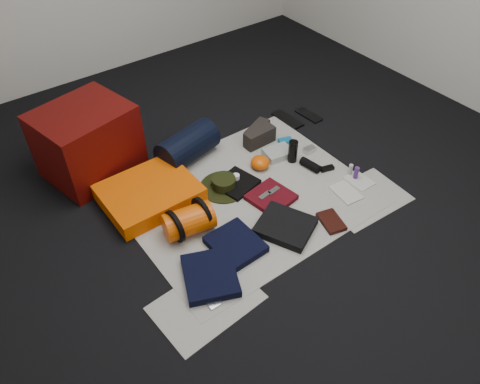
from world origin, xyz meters
TOP-DOWN VIEW (x-y plane):
  - floor at (0.00, 0.00)m, footprint 4.50×4.50m
  - newspaper_mat at (0.00, 0.00)m, footprint 1.60×1.30m
  - newspaper_sheet_front_left at (-0.70, -0.55)m, footprint 0.61×0.44m
  - newspaper_sheet_front_right at (0.65, -0.50)m, footprint 0.60×0.43m
  - red_cabinet at (-0.72, 0.91)m, footprint 0.71×0.63m
  - sleeping_pad at (-0.55, 0.37)m, footprint 0.62×0.51m
  - stuff_sack at (-0.49, -0.04)m, footprint 0.34×0.24m
  - sack_strap_left at (-0.59, -0.04)m, footprint 0.02×0.22m
  - sack_strap_right at (-0.39, -0.04)m, footprint 0.03×0.22m
  - navy_duffel at (-0.09, 0.60)m, footprint 0.51×0.34m
  - boonie_brim at (-0.07, 0.17)m, footprint 0.42×0.42m
  - boonie_crown at (-0.07, 0.17)m, footprint 0.17×0.17m
  - hiking_boot_left at (0.45, 0.42)m, footprint 0.26×0.10m
  - hiking_boot_right at (0.47, 0.48)m, footprint 0.27×0.18m
  - flip_flop_left at (0.85, 0.54)m, footprint 0.12×0.30m
  - flip_flop_right at (1.04, 0.49)m, footprint 0.10×0.25m
  - trousers_navy_a at (-0.59, -0.43)m, footprint 0.41×0.43m
  - trousers_navy_b at (-0.33, -0.32)m, footprint 0.29×0.33m
  - trousers_charcoal at (0.02, -0.39)m, footprint 0.42×0.44m
  - black_tshirt at (0.02, 0.14)m, footprint 0.32×0.30m
  - red_shirt at (0.12, -0.12)m, footprint 0.31×0.31m
  - orange_stuff_sack at (0.27, 0.19)m, footprint 0.17×0.17m
  - first_aid_pouch at (0.47, 0.22)m, footprint 0.23×0.19m
  - water_bottle at (0.52, 0.11)m, footprint 0.09×0.09m
  - speaker at (0.56, -0.04)m, footprint 0.09×0.17m
  - compact_camera at (0.70, 0.11)m, footprint 0.10×0.06m
  - cyan_case at (0.62, 0.31)m, footprint 0.12×0.10m
  - toiletry_purple at (0.75, -0.32)m, footprint 0.04×0.04m
  - toiletry_clear at (0.75, -0.26)m, footprint 0.04×0.04m
  - paperback_book at (0.29, -0.53)m, footprint 0.17×0.22m
  - map_booklet at (0.58, -0.39)m, footprint 0.17×0.23m
  - map_printout at (0.75, -0.35)m, footprint 0.15×0.19m
  - sunglasses at (0.65, -0.13)m, footprint 0.11×0.07m
  - key_cluster at (-0.67, -0.58)m, footprint 0.08×0.08m
  - tape_roll at (0.04, 0.17)m, footprint 0.05×0.05m
  - energy_bar_a at (0.08, -0.10)m, footprint 0.10×0.05m
  - energy_bar_b at (0.16, -0.10)m, footprint 0.10×0.05m

SIDE VIEW (x-z plane):
  - floor at x=0.00m, z-range -0.02..0.00m
  - newspaper_sheet_front_left at x=-0.70m, z-range 0.00..0.00m
  - newspaper_sheet_front_right at x=0.65m, z-range 0.00..0.00m
  - newspaper_mat at x=0.00m, z-range 0.00..0.01m
  - flip_flop_right at x=1.04m, z-range 0.00..0.01m
  - flip_flop_left at x=0.85m, z-range 0.00..0.02m
  - map_printout at x=0.75m, z-range 0.01..0.01m
  - boonie_brim at x=-0.07m, z-range 0.01..0.02m
  - map_booklet at x=0.58m, z-range 0.01..0.02m
  - key_cluster at x=-0.67m, z-range 0.01..0.02m
  - sunglasses at x=0.65m, z-range 0.01..0.03m
  - black_tshirt at x=0.02m, z-range 0.01..0.03m
  - paperback_book at x=0.29m, z-range 0.01..0.03m
  - cyan_case at x=0.62m, z-range 0.01..0.04m
  - red_shirt at x=0.12m, z-range 0.01..0.04m
  - compact_camera at x=0.70m, z-range 0.01..0.04m
  - trousers_navy_b at x=-0.33m, z-range 0.01..0.06m
  - first_aid_pouch at x=0.47m, z-range 0.01..0.06m
  - trousers_charcoal at x=0.02m, z-range 0.01..0.06m
  - trousers_navy_a at x=-0.59m, z-range 0.01..0.06m
  - speaker at x=0.56m, z-range 0.01..0.07m
  - energy_bar_a at x=0.08m, z-range 0.04..0.06m
  - energy_bar_b at x=0.16m, z-range 0.04..0.06m
  - tape_roll at x=0.04m, z-range 0.03..0.07m
  - toiletry_clear at x=0.75m, z-range 0.01..0.10m
  - orange_stuff_sack at x=0.27m, z-range 0.01..0.10m
  - boonie_crown at x=-0.07m, z-range 0.02..0.09m
  - toiletry_purple at x=0.75m, z-range 0.01..0.11m
  - sleeping_pad at x=-0.55m, z-range 0.01..0.12m
  - hiking_boot_right at x=0.47m, z-range 0.01..0.13m
  - hiking_boot_left at x=0.45m, z-range 0.01..0.13m
  - water_bottle at x=0.52m, z-range 0.01..0.18m
  - stuff_sack at x=-0.49m, z-range 0.01..0.19m
  - sack_strap_left at x=-0.59m, z-range 0.01..0.22m
  - sack_strap_right at x=-0.39m, z-range 0.01..0.22m
  - navy_duffel at x=-0.09m, z-range 0.01..0.25m
  - red_cabinet at x=-0.72m, z-range 0.00..0.51m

